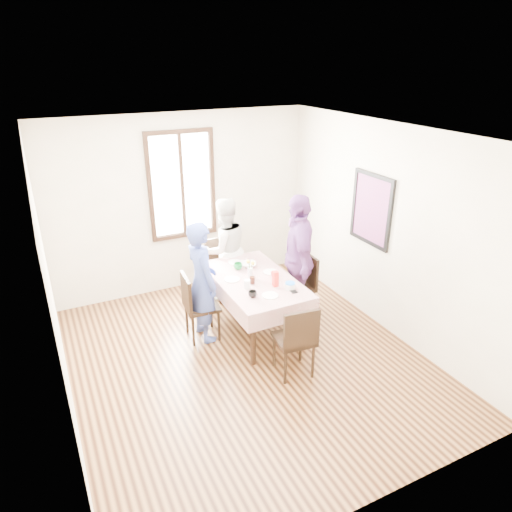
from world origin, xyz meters
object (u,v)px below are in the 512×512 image
(chair_near, at_px, (294,339))
(person_right, at_px, (297,258))
(chair_far, at_px, (224,269))
(person_left, at_px, (202,282))
(person_far, at_px, (224,250))
(dining_table, at_px, (254,304))
(chair_left, at_px, (202,306))
(chair_right, at_px, (297,287))

(chair_near, xyz_separation_m, person_right, (0.67, 1.08, 0.44))
(chair_far, height_order, person_left, person_left)
(person_far, bearing_deg, chair_near, 86.02)
(dining_table, xyz_separation_m, chair_near, (0.00, -1.03, 0.08))
(dining_table, height_order, person_left, person_left)
(dining_table, xyz_separation_m, person_left, (-0.67, 0.14, 0.42))
(dining_table, relative_size, chair_left, 1.65)
(person_far, bearing_deg, person_right, 120.74)
(person_far, distance_m, person_right, 1.18)
(chair_far, xyz_separation_m, chair_near, (0.00, -2.06, 0.00))
(chair_near, bearing_deg, person_left, 126.83)
(chair_near, relative_size, person_far, 0.58)
(chair_left, distance_m, chair_right, 1.38)
(dining_table, height_order, person_far, person_far)
(chair_left, distance_m, person_right, 1.43)
(chair_far, bearing_deg, person_right, 117.77)
(chair_left, bearing_deg, person_left, 94.32)
(chair_left, relative_size, chair_near, 1.00)
(chair_near, distance_m, person_far, 2.07)
(person_far, bearing_deg, chair_far, -93.98)
(chair_right, bearing_deg, chair_left, 88.31)
(chair_right, distance_m, person_right, 0.44)
(chair_far, relative_size, chair_near, 1.00)
(chair_right, xyz_separation_m, chair_near, (-0.69, -1.08, 0.00))
(dining_table, relative_size, chair_near, 1.65)
(chair_far, bearing_deg, dining_table, 83.57)
(chair_far, distance_m, person_far, 0.33)
(dining_table, relative_size, person_far, 0.95)
(dining_table, bearing_deg, chair_left, 168.44)
(chair_far, xyz_separation_m, person_right, (0.67, -0.98, 0.44))
(chair_near, bearing_deg, person_right, 65.29)
(chair_left, height_order, chair_near, same)
(person_left, relative_size, person_far, 1.02)
(chair_right, xyz_separation_m, person_far, (-0.69, 0.96, 0.33))
(person_left, distance_m, person_far, 1.10)
(person_left, bearing_deg, person_right, -98.38)
(chair_far, xyz_separation_m, person_far, (0.00, -0.02, 0.33))
(chair_near, xyz_separation_m, person_far, (0.00, 2.04, 0.33))
(chair_far, height_order, person_right, person_right)
(chair_left, bearing_deg, chair_right, 90.42)
(chair_near, distance_m, person_right, 1.34)
(dining_table, bearing_deg, chair_right, 3.90)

